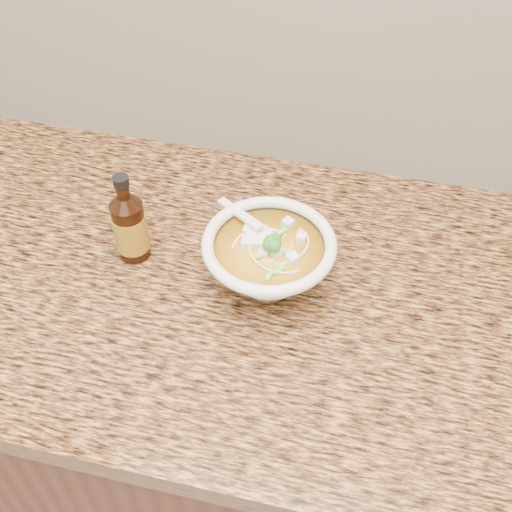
# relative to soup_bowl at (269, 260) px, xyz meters

# --- Properties ---
(cabinet) EXTENTS (4.00, 0.65, 0.86)m
(cabinet) POSITION_rel_soup_bowl_xyz_m (-0.02, -0.00, -0.52)
(cabinet) COLOR #34180F
(cabinet) RESTS_ON ground
(counter_slab) EXTENTS (4.00, 0.68, 0.04)m
(counter_slab) POSITION_rel_soup_bowl_xyz_m (-0.02, -0.00, -0.07)
(counter_slab) COLOR #A0733A
(counter_slab) RESTS_ON cabinet
(soup_bowl) EXTENTS (0.20, 0.20, 0.11)m
(soup_bowl) POSITION_rel_soup_bowl_xyz_m (0.00, 0.00, 0.00)
(soup_bowl) COLOR white
(soup_bowl) RESTS_ON counter_slab
(hot_sauce_bottle) EXTENTS (0.07, 0.07, 0.16)m
(hot_sauce_bottle) POSITION_rel_soup_bowl_xyz_m (-0.22, 0.01, 0.01)
(hot_sauce_bottle) COLOR #331507
(hot_sauce_bottle) RESTS_ON counter_slab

